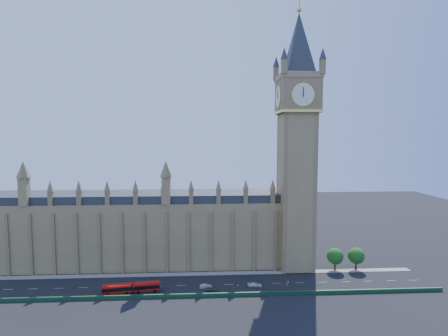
{
  "coord_description": "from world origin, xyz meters",
  "views": [
    {
      "loc": [
        3.99,
        -113.31,
        48.68
      ],
      "look_at": [
        10.84,
        10.0,
        38.44
      ],
      "focal_mm": 28.0,
      "sensor_mm": 36.0,
      "label": 1
    }
  ],
  "objects": [
    {
      "name": "kerb_north",
      "position": [
        0.0,
        9.5,
        0.08
      ],
      "size": [
        160.0,
        3.0,
        0.16
      ],
      "primitive_type": "cube",
      "color": "gray",
      "rests_on": "ground"
    },
    {
      "name": "car_grey",
      "position": [
        6.02,
        -4.94,
        0.67
      ],
      "size": [
        4.05,
        1.86,
        1.34
      ],
      "primitive_type": "imported",
      "rotation": [
        0.0,
        0.0,
        1.5
      ],
      "color": "#46474E",
      "rests_on": "ground"
    },
    {
      "name": "ground",
      "position": [
        0.0,
        0.0,
        0.0
      ],
      "size": [
        400.0,
        400.0,
        0.0
      ],
      "primitive_type": "plane",
      "color": "black",
      "rests_on": "ground"
    },
    {
      "name": "cone_d",
      "position": [
        31.21,
        -1.77,
        0.31
      ],
      "size": [
        0.53,
        0.53,
        0.64
      ],
      "rotation": [
        0.0,
        0.0,
        0.41
      ],
      "color": "black",
      "rests_on": "ground"
    },
    {
      "name": "cone_b",
      "position": [
        32.08,
        -0.15,
        0.36
      ],
      "size": [
        0.48,
        0.48,
        0.73
      ],
      "rotation": [
        0.0,
        0.0,
        0.04
      ],
      "color": "black",
      "rests_on": "ground"
    },
    {
      "name": "car_white",
      "position": [
        20.34,
        -2.59,
        0.69
      ],
      "size": [
        4.78,
        2.02,
        1.38
      ],
      "primitive_type": "imported",
      "rotation": [
        0.0,
        0.0,
        1.55
      ],
      "color": "silver",
      "rests_on": "ground"
    },
    {
      "name": "cone_a",
      "position": [
        14.8,
        -1.75,
        0.32
      ],
      "size": [
        0.49,
        0.49,
        0.65
      ],
      "rotation": [
        0.0,
        0.0,
        -0.25
      ],
      "color": "black",
      "rests_on": "ground"
    },
    {
      "name": "tree_east_far",
      "position": [
        60.22,
        10.08,
        5.64
      ],
      "size": [
        6.0,
        6.0,
        8.5
      ],
      "color": "#382619",
      "rests_on": "ground"
    },
    {
      "name": "red_bus",
      "position": [
        -19.42,
        -4.76,
        1.57
      ],
      "size": [
        17.77,
        4.73,
        2.99
      ],
      "rotation": [
        0.0,
        0.0,
        0.13
      ],
      "color": "red",
      "rests_on": "ground"
    },
    {
      "name": "palace_westminster",
      "position": [
        -25.0,
        22.0,
        13.86
      ],
      "size": [
        120.0,
        20.0,
        28.0
      ],
      "color": "olive",
      "rests_on": "ground"
    },
    {
      "name": "cone_c",
      "position": [
        21.33,
        -1.16,
        0.32
      ],
      "size": [
        0.46,
        0.46,
        0.65
      ],
      "rotation": [
        0.0,
        0.0,
        0.13
      ],
      "color": "black",
      "rests_on": "ground"
    },
    {
      "name": "elizabeth_tower",
      "position": [
        38.0,
        13.99,
        54.56
      ],
      "size": [
        20.59,
        20.59,
        105.0
      ],
      "color": "olive",
      "rests_on": "ground"
    },
    {
      "name": "tree_east_near",
      "position": [
        52.22,
        10.08,
        5.64
      ],
      "size": [
        6.0,
        6.0,
        8.5
      ],
      "color": "#382619",
      "rests_on": "ground"
    },
    {
      "name": "bridge_parapet",
      "position": [
        0.0,
        -9.0,
        0.6
      ],
      "size": [
        160.0,
        0.6,
        1.2
      ],
      "primitive_type": "cube",
      "color": "#1E4C2D",
      "rests_on": "ground"
    },
    {
      "name": "car_silver",
      "position": [
        4.26,
        -2.81,
        0.67
      ],
      "size": [
        4.22,
        1.95,
        1.34
      ],
      "primitive_type": "imported",
      "rotation": [
        0.0,
        0.0,
        1.44
      ],
      "color": "#B5B8BD",
      "rests_on": "ground"
    }
  ]
}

